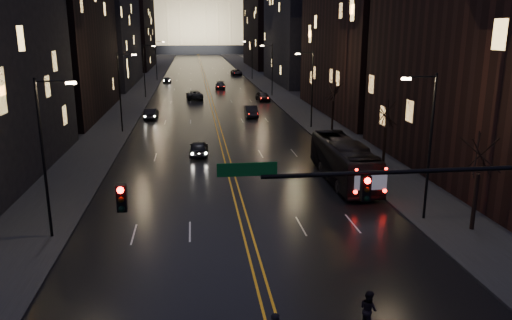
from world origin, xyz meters
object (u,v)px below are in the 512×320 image
object	(u,v)px
receding_car_a	(251,111)
pedestrian_b	(368,309)
bus	(344,161)
oncoming_car_b	(151,114)
traffic_signal	(425,198)
oncoming_car_a	(199,148)

from	to	relation	value
receding_car_a	pedestrian_b	xyz separation A→B (m)	(-1.12, -49.30, 0.05)
bus	oncoming_car_b	size ratio (longest dim) A/B	2.60
traffic_signal	pedestrian_b	xyz separation A→B (m)	(-2.21, -0.57, -4.30)
pedestrian_b	oncoming_car_a	bearing A→B (deg)	-9.01
receding_car_a	pedestrian_b	bearing A→B (deg)	-90.07
oncoming_car_b	receding_car_a	world-z (taller)	receding_car_a
bus	oncoming_car_b	distance (m)	34.43
traffic_signal	oncoming_car_a	distance (m)	29.79
bus	traffic_signal	bearing A→B (deg)	-97.11
oncoming_car_a	pedestrian_b	size ratio (longest dim) A/B	2.62
oncoming_car_a	receding_car_a	xyz separation A→B (m)	(7.32, 20.49, 0.03)
oncoming_car_a	oncoming_car_b	bearing A→B (deg)	-70.92
traffic_signal	oncoming_car_a	xyz separation A→B (m)	(-8.41, 28.24, -4.39)
oncoming_car_b	pedestrian_b	xyz separation A→B (m)	(12.13, -49.26, 0.08)
bus	oncoming_car_a	distance (m)	14.57
bus	pedestrian_b	bearing A→B (deg)	-103.21
bus	pedestrian_b	size ratio (longest dim) A/B	7.08
traffic_signal	oncoming_car_b	xyz separation A→B (m)	(-14.34, 48.69, -4.38)
oncoming_car_a	oncoming_car_b	world-z (taller)	oncoming_car_b
oncoming_car_b	oncoming_car_a	bearing A→B (deg)	108.76
oncoming_car_a	oncoming_car_b	size ratio (longest dim) A/B	0.96
oncoming_car_a	receding_car_a	size ratio (longest dim) A/B	0.93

